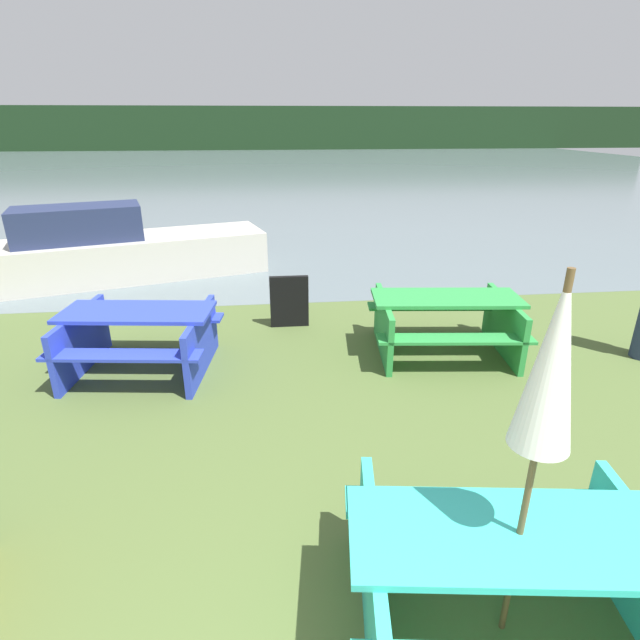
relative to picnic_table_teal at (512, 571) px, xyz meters
name	(u,v)px	position (x,y,z in m)	size (l,w,h in m)	color
water	(267,167)	(-1.11, 30.74, -0.45)	(60.00, 50.00, 0.00)	slate
far_treeline	(265,128)	(-1.11, 50.74, 1.55)	(80.00, 1.60, 4.00)	#193319
picnic_table_teal	(512,571)	(0.00, 0.00, 0.00)	(2.01, 1.61, 0.73)	#33B7A8
picnic_table_blue	(140,334)	(-2.82, 3.60, 0.02)	(1.86, 1.58, 0.76)	blue
picnic_table_green	(445,319)	(0.90, 3.71, 0.01)	(1.95, 1.56, 0.76)	green
umbrella_white	(552,367)	(0.00, 0.00, 1.29)	(0.30, 0.30, 2.21)	brown
boat	(124,250)	(-3.97, 7.55, 0.07)	(5.01, 2.68, 1.38)	beige
signboard	(289,302)	(-1.02, 4.79, -0.07)	(0.55, 0.08, 0.75)	black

